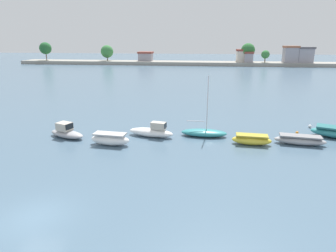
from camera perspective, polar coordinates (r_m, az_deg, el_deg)
The scene contains 10 objects.
ground_plane at distance 19.00m, azimuth -24.94°, elevation -16.04°, with size 400.00×400.00×0.00m, color #476075.
moored_boat_1 at distance 31.75m, azimuth -19.46°, elevation -1.19°, with size 4.49×2.90×1.57m.
moored_boat_2 at distance 28.37m, azimuth -11.39°, elevation -2.58°, with size 3.97×1.73×1.18m.
moored_boat_3 at distance 30.24m, azimuth -3.19°, elevation -1.10°, with size 5.04×2.32×1.62m.
moored_boat_4 at distance 30.58m, azimuth 7.13°, elevation -1.29°, with size 4.82×1.90×6.37m.
moored_boat_5 at distance 29.11m, azimuth 16.22°, elevation -2.63°, with size 3.83×1.57×0.99m.
moored_boat_6 at distance 30.76m, azimuth 24.66°, elevation -2.56°, with size 4.87×1.90×0.92m.
mooring_buoy_0 at distance 37.13m, azimuth 26.27°, elevation -0.04°, with size 0.36×0.36×0.36m, color white.
mooring_buoy_1 at distance 34.09m, azimuth 24.17°, elevation -1.21°, with size 0.31×0.31×0.31m, color orange.
distant_shoreline at distance 118.95m, azimuth 5.07°, elevation 12.97°, with size 135.25×9.88×8.76m.
Camera 1 is at (9.52, -13.21, 9.79)m, focal length 30.79 mm.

